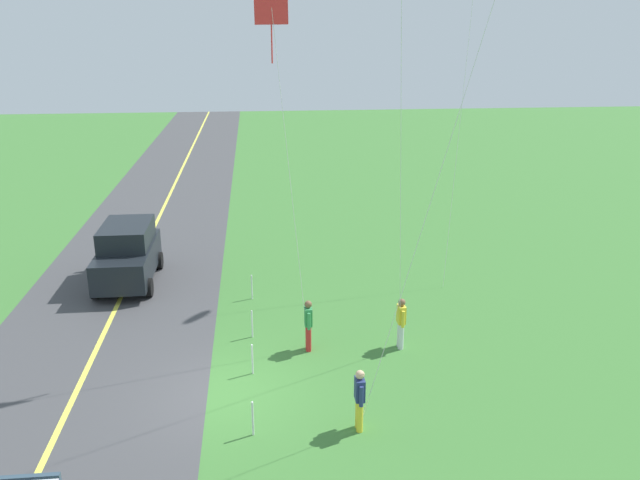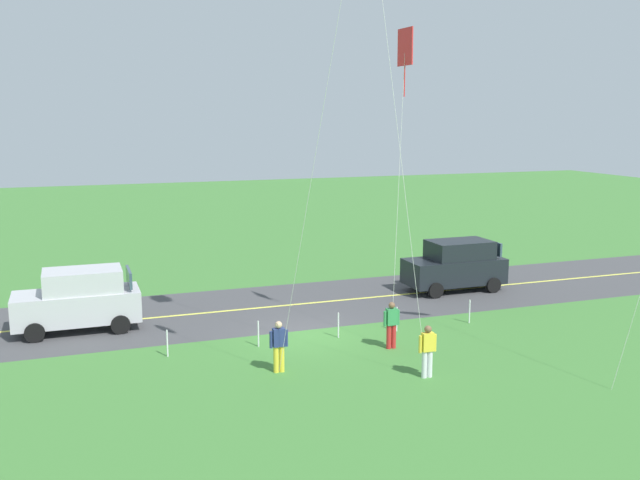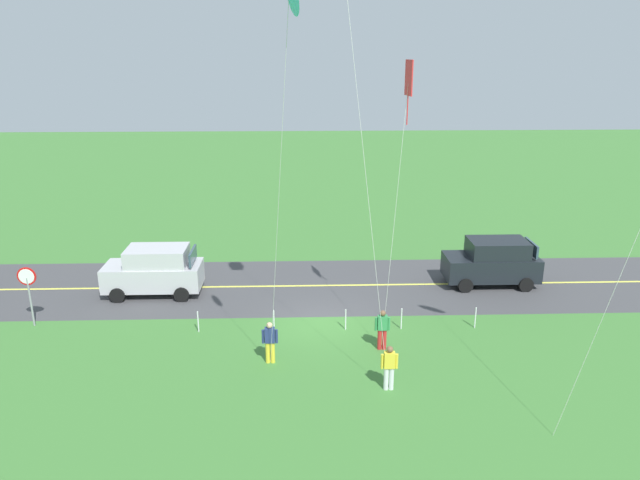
# 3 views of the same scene
# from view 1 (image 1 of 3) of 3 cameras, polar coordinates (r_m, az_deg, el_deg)

# --- Properties ---
(ground_plane) EXTENTS (120.00, 120.00, 0.10)m
(ground_plane) POSITION_cam_1_polar(r_m,az_deg,el_deg) (17.95, -8.19, -13.29)
(ground_plane) COLOR #3D7533
(asphalt_road) EXTENTS (120.00, 7.00, 0.00)m
(asphalt_road) POSITION_cam_1_polar(r_m,az_deg,el_deg) (18.56, -20.95, -13.09)
(asphalt_road) COLOR #424244
(asphalt_road) RESTS_ON ground
(road_centre_stripe) EXTENTS (120.00, 0.16, 0.00)m
(road_centre_stripe) POSITION_cam_1_polar(r_m,az_deg,el_deg) (18.56, -20.96, -13.08)
(road_centre_stripe) COLOR #E5E04C
(road_centre_stripe) RESTS_ON asphalt_road
(car_parked_west_near) EXTENTS (4.40, 2.12, 2.24)m
(car_parked_west_near) POSITION_cam_1_polar(r_m,az_deg,el_deg) (25.48, -16.54, -1.12)
(car_parked_west_near) COLOR black
(car_parked_west_near) RESTS_ON ground
(person_adult_near) EXTENTS (0.58, 0.22, 1.60)m
(person_adult_near) POSITION_cam_1_polar(r_m,az_deg,el_deg) (19.49, -1.03, -7.34)
(person_adult_near) COLOR red
(person_adult_near) RESTS_ON ground
(person_adult_companion) EXTENTS (0.58, 0.22, 1.60)m
(person_adult_companion) POSITION_cam_1_polar(r_m,az_deg,el_deg) (19.76, 7.12, -7.11)
(person_adult_companion) COLOR silver
(person_adult_companion) RESTS_ON ground
(person_child_watcher) EXTENTS (0.58, 0.22, 1.60)m
(person_child_watcher) POSITION_cam_1_polar(r_m,az_deg,el_deg) (15.95, 3.49, -13.66)
(person_child_watcher) COLOR yellow
(person_child_watcher) RESTS_ON ground
(kite_red_low) EXTENTS (0.80, 1.34, 10.52)m
(kite_red_low) POSITION_cam_1_polar(r_m,az_deg,el_deg) (18.25, -4.27, 19.60)
(kite_red_low) COLOR silver
(kite_red_low) RESTS_ON ground
(fence_post_0) EXTENTS (0.05, 0.05, 0.90)m
(fence_post_0) POSITION_cam_1_polar(r_m,az_deg,el_deg) (23.29, -6.00, -4.12)
(fence_post_0) COLOR silver
(fence_post_0) RESTS_ON ground
(fence_post_1) EXTENTS (0.05, 0.05, 0.90)m
(fence_post_1) POSITION_cam_1_polar(r_m,az_deg,el_deg) (20.53, -5.98, -7.33)
(fence_post_1) COLOR silver
(fence_post_1) RESTS_ON ground
(fence_post_2) EXTENTS (0.05, 0.05, 0.90)m
(fence_post_2) POSITION_cam_1_polar(r_m,az_deg,el_deg) (18.51, -5.95, -10.35)
(fence_post_2) COLOR silver
(fence_post_2) RESTS_ON ground
(fence_post_3) EXTENTS (0.05, 0.05, 0.90)m
(fence_post_3) POSITION_cam_1_polar(r_m,az_deg,el_deg) (16.03, -5.92, -15.31)
(fence_post_3) COLOR silver
(fence_post_3) RESTS_ON ground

